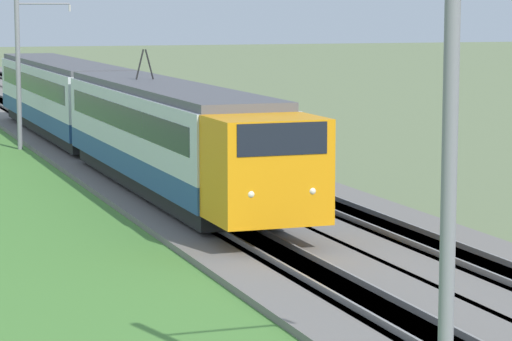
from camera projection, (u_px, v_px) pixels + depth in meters
name	position (u px, v px, depth m)	size (l,w,h in m)	color
ballast_main	(63.00, 139.00, 59.34)	(240.00, 4.40, 0.30)	slate
ballast_adjacent	(147.00, 136.00, 60.72)	(240.00, 4.40, 0.30)	slate
track_main	(63.00, 139.00, 59.34)	(240.00, 1.57, 0.45)	#4C4238
track_adjacent	(147.00, 136.00, 60.71)	(240.00, 1.57, 0.45)	#4C4238
passenger_train	(105.00, 109.00, 49.90)	(41.36, 3.02, 5.06)	orange
catenary_mast_near	(453.00, 183.00, 16.60)	(0.22, 2.56, 7.97)	slate
catenary_mast_mid	(20.00, 65.00, 54.73)	(0.22, 2.56, 7.61)	slate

